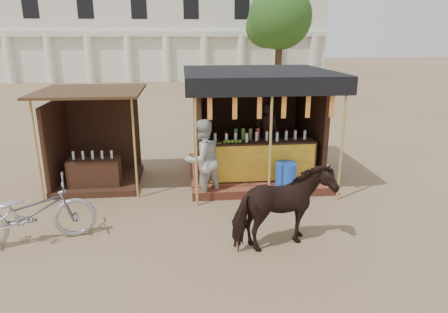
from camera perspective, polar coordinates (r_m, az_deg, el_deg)
ground at (r=7.55m, az=1.28°, el=-11.58°), size 120.00×120.00×0.00m
main_stall at (r=10.44m, az=4.58°, el=2.58°), size 3.60×3.61×2.78m
secondary_stall at (r=10.46m, az=-18.51°, el=0.77°), size 2.40×2.40×2.38m
cow at (r=7.00m, az=8.43°, el=-7.35°), size 1.94×1.34×1.49m
motorbike at (r=7.94m, az=-25.95°, el=-7.25°), size 2.35×1.37×1.17m
bystander at (r=9.00m, az=-3.06°, el=-0.43°), size 1.13×1.05×1.84m
blue_barrel at (r=9.44m, az=8.78°, el=-3.16°), size 0.50×0.50×0.79m
red_crate at (r=9.35m, az=9.35°, el=-5.08°), size 0.47×0.48×0.27m
cooler at (r=10.32m, az=12.99°, el=-2.59°), size 0.74×0.60×0.46m
background_building at (r=36.55m, az=-8.09°, el=17.38°), size 26.00×7.45×8.18m
tree at (r=29.50m, az=7.54°, el=18.81°), size 4.50×4.40×7.00m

